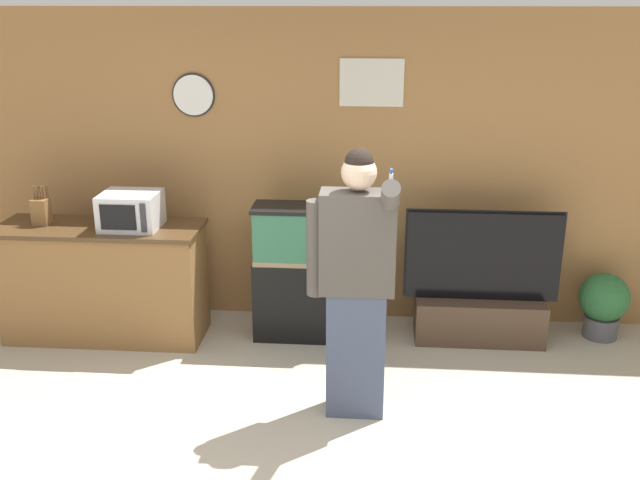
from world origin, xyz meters
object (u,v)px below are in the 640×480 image
at_px(knife_block, 41,210).
at_px(potted_plant, 604,302).
at_px(counter_island, 104,282).
at_px(tv_on_stand, 480,303).
at_px(person_standing, 355,282).
at_px(aquarium_on_stand, 308,272).
at_px(microwave, 131,210).

bearing_deg(knife_block, potted_plant, 3.46).
bearing_deg(counter_island, tv_on_stand, 3.41).
height_order(counter_island, person_standing, person_standing).
bearing_deg(aquarium_on_stand, counter_island, -175.71).
xyz_separation_m(knife_block, potted_plant, (4.52, 0.27, -0.76)).
distance_m(microwave, potted_plant, 3.87).
bearing_deg(potted_plant, tv_on_stand, -173.64).
height_order(tv_on_stand, person_standing, person_standing).
bearing_deg(aquarium_on_stand, person_standing, -69.47).
xyz_separation_m(knife_block, aquarium_on_stand, (2.11, 0.10, -0.51)).
bearing_deg(person_standing, counter_island, 154.42).
relative_size(knife_block, tv_on_stand, 0.25).
bearing_deg(microwave, person_standing, -28.67).
height_order(microwave, aquarium_on_stand, microwave).
distance_m(counter_island, person_standing, 2.34).
relative_size(counter_island, knife_block, 5.18).
bearing_deg(counter_island, knife_block, 177.36).
height_order(knife_block, potted_plant, knife_block).
bearing_deg(person_standing, aquarium_on_stand, 110.53).
distance_m(tv_on_stand, person_standing, 1.65).
height_order(microwave, tv_on_stand, microwave).
xyz_separation_m(counter_island, aquarium_on_stand, (1.65, 0.12, 0.08)).
height_order(microwave, knife_block, knife_block).
distance_m(microwave, knife_block, 0.74).
distance_m(counter_island, potted_plant, 4.07).
distance_m(tv_on_stand, potted_plant, 1.02).
height_order(counter_island, aquarium_on_stand, aquarium_on_stand).
relative_size(knife_block, person_standing, 0.17).
distance_m(person_standing, potted_plant, 2.46).
relative_size(aquarium_on_stand, tv_on_stand, 0.90).
xyz_separation_m(microwave, person_standing, (1.78, -0.98, -0.15)).
bearing_deg(counter_island, potted_plant, 4.15).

